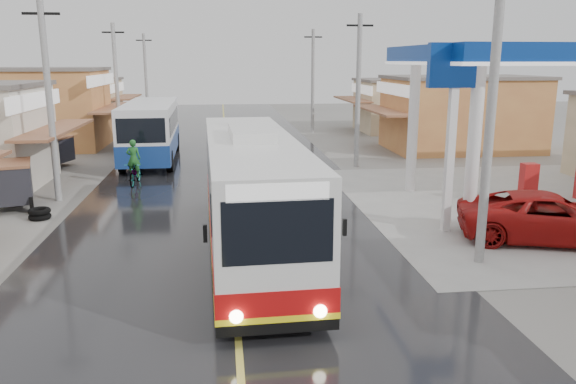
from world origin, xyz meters
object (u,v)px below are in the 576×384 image
second_bus (151,130)px  cyclist (135,170)px  tricycle_near (11,182)px  tricycle_far (54,150)px  tyre_stack (40,214)px  coach_bus (252,193)px  jeepney (550,217)px

second_bus → cyclist: second_bus is taller
second_bus → tricycle_near: 11.14m
tricycle_far → second_bus: bearing=33.6°
cyclist → tyre_stack: (-2.63, -5.53, -0.50)m
tricycle_far → coach_bus: bearing=-39.2°
cyclist → tricycle_near: 5.62m
coach_bus → tricycle_far: (-9.85, 14.98, -0.89)m
second_bus → tricycle_far: 5.27m
tyre_stack → tricycle_far: bearing=102.5°
coach_bus → cyclist: 11.12m
cyclist → tricycle_near: (-4.13, -3.81, 0.34)m
tricycle_far → tyre_stack: (2.34, -10.57, -0.72)m
second_bus → tyre_stack: size_ratio=12.56×
coach_bus → second_bus: size_ratio=1.21×
second_bus → jeepney: size_ratio=1.77×
jeepney → tyre_stack: bearing=91.7°
second_bus → jeepney: bearing=-50.6°
tricycle_far → tyre_stack: bearing=-60.1°
coach_bus → jeepney: size_ratio=2.15×
tricycle_far → tyre_stack: tricycle_far is taller
cyclist → tricycle_far: size_ratio=0.89×
tyre_stack → tricycle_near: bearing=131.0°
coach_bus → tricycle_near: coach_bus is taller
tricycle_near → tyre_stack: bearing=-65.9°
tricycle_near → tricycle_far: bearing=78.5°
jeepney → cyclist: (-14.36, 10.08, -0.08)m
tricycle_near → tyre_stack: size_ratio=3.21×
cyclist → tricycle_far: (-4.97, 5.05, 0.22)m
coach_bus → tricycle_far: size_ratio=5.01×
tricycle_near → coach_bus: bearing=-51.1°
second_bus → tricycle_near: second_bus is taller
jeepney → tyre_stack: (-16.99, 4.55, -0.58)m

